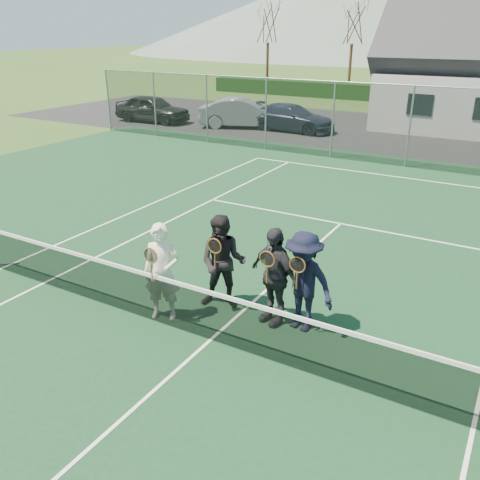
{
  "coord_description": "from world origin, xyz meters",
  "views": [
    {
      "loc": [
        4.07,
        -6.03,
        4.88
      ],
      "look_at": [
        -0.3,
        1.5,
        1.25
      ],
      "focal_mm": 38.0,
      "sensor_mm": 36.0,
      "label": 1
    }
  ],
  "objects": [
    {
      "name": "tennis_net",
      "position": [
        0.0,
        0.0,
        0.54
      ],
      "size": [
        11.68,
        0.08,
        1.1
      ],
      "color": "slate",
      "rests_on": "ground"
    },
    {
      "name": "player_a",
      "position": [
        -1.14,
        0.22,
        0.92
      ],
      "size": [
        0.77,
        0.65,
        1.8
      ],
      "color": "white",
      "rests_on": "court_surface"
    },
    {
      "name": "court_surface",
      "position": [
        0.0,
        0.0,
        0.01
      ],
      "size": [
        30.0,
        30.0,
        0.02
      ],
      "primitive_type": "cube",
      "color": "#14381E",
      "rests_on": "ground"
    },
    {
      "name": "car_a",
      "position": [
        -14.79,
        16.65,
        0.74
      ],
      "size": [
        4.4,
        1.92,
        1.48
      ],
      "primitive_type": "imported",
      "rotation": [
        0.0,
        0.0,
        1.61
      ],
      "color": "black",
      "rests_on": "ground"
    },
    {
      "name": "player_b",
      "position": [
        -0.43,
        1.1,
        0.92
      ],
      "size": [
        1.05,
        0.93,
        1.8
      ],
      "color": "black",
      "rests_on": "court_surface"
    },
    {
      "name": "hedge_row",
      "position": [
        0.0,
        32.0,
        0.55
      ],
      "size": [
        40.0,
        1.2,
        1.1
      ],
      "primitive_type": "cube",
      "color": "black",
      "rests_on": "ground"
    },
    {
      "name": "player_d",
      "position": [
        1.15,
        1.13,
        0.92
      ],
      "size": [
        1.23,
        0.79,
        1.8
      ],
      "color": "black",
      "rests_on": "court_surface"
    },
    {
      "name": "ground",
      "position": [
        0.0,
        20.0,
        0.0
      ],
      "size": [
        220.0,
        220.0,
        0.0
      ],
      "primitive_type": "plane",
      "color": "#2F4C1B",
      "rests_on": "ground"
    },
    {
      "name": "perimeter_fence",
      "position": [
        0.0,
        13.5,
        1.52
      ],
      "size": [
        30.07,
        0.07,
        3.02
      ],
      "color": "slate",
      "rests_on": "ground"
    },
    {
      "name": "tree_b",
      "position": [
        -9.0,
        33.0,
        5.79
      ],
      "size": [
        3.2,
        3.2,
        7.77
      ],
      "color": "#3D2716",
      "rests_on": "ground"
    },
    {
      "name": "hill_west",
      "position": [
        -25.0,
        95.0,
        9.0
      ],
      "size": [
        110.0,
        110.0,
        18.0
      ],
      "primitive_type": "cone",
      "color": "#55665D",
      "rests_on": "ground"
    },
    {
      "name": "car_c",
      "position": [
        -6.92,
        18.13,
        0.67
      ],
      "size": [
        4.67,
        2.04,
        1.33
      ],
      "primitive_type": "imported",
      "rotation": [
        0.0,
        0.0,
        1.53
      ],
      "color": "#191E33",
      "rests_on": "ground"
    },
    {
      "name": "tarmac_carpark",
      "position": [
        -4.0,
        20.0,
        0.01
      ],
      "size": [
        40.0,
        12.0,
        0.01
      ],
      "primitive_type": "cube",
      "color": "black",
      "rests_on": "ground"
    },
    {
      "name": "tree_a",
      "position": [
        -16.0,
        33.0,
        5.79
      ],
      "size": [
        3.2,
        3.2,
        7.77
      ],
      "color": "#3B2215",
      "rests_on": "ground"
    },
    {
      "name": "player_c",
      "position": [
        0.62,
        1.08,
        0.92
      ],
      "size": [
        1.14,
        0.76,
        1.8
      ],
      "color": "#25262B",
      "rests_on": "court_surface"
    },
    {
      "name": "car_b",
      "position": [
        -9.51,
        17.71,
        0.75
      ],
      "size": [
        4.84,
        3.26,
        1.51
      ],
      "primitive_type": "imported",
      "rotation": [
        0.0,
        0.0,
        1.97
      ],
      "color": "gray",
      "rests_on": "ground"
    },
    {
      "name": "court_markings",
      "position": [
        0.0,
        0.0,
        0.02
      ],
      "size": [
        11.03,
        23.83,
        0.01
      ],
      "color": "white",
      "rests_on": "court_surface"
    }
  ]
}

